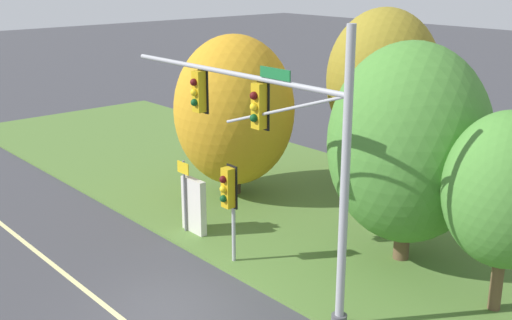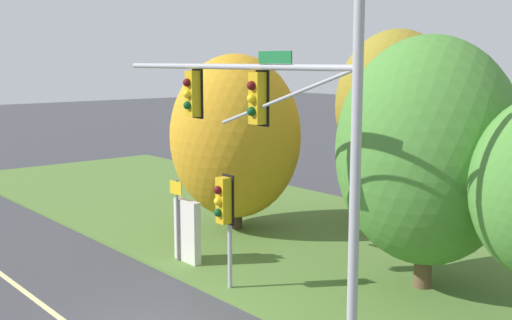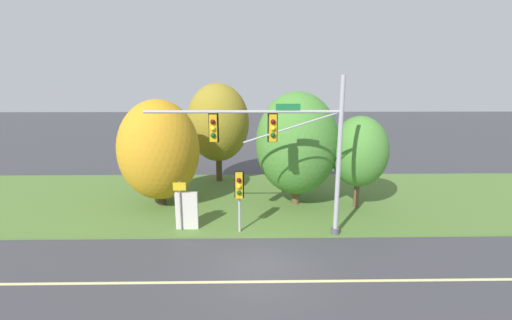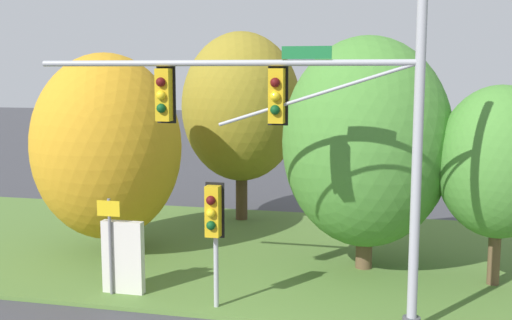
# 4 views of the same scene
# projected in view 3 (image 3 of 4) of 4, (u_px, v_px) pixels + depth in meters

# --- Properties ---
(ground_plane) EXTENTS (160.00, 160.00, 0.00)m
(ground_plane) POSITION_uv_depth(u_px,v_px,m) (261.00, 265.00, 13.92)
(ground_plane) COLOR #3D3D42
(lane_stripe) EXTENTS (36.00, 0.16, 0.01)m
(lane_stripe) POSITION_uv_depth(u_px,v_px,m) (262.00, 282.00, 12.75)
(lane_stripe) COLOR beige
(lane_stripe) RESTS_ON ground
(grass_verge) EXTENTS (48.00, 11.50, 0.10)m
(grass_verge) POSITION_uv_depth(u_px,v_px,m) (257.00, 198.00, 21.96)
(grass_verge) COLOR #517533
(grass_verge) RESTS_ON ground
(traffic_signal_mast) EXTENTS (9.06, 0.49, 7.52)m
(traffic_signal_mast) POSITION_uv_depth(u_px,v_px,m) (286.00, 142.00, 15.60)
(traffic_signal_mast) COLOR #9EA0A5
(traffic_signal_mast) RESTS_ON grass_verge
(pedestrian_signal_near_kerb) EXTENTS (0.46, 0.55, 3.10)m
(pedestrian_signal_near_kerb) POSITION_uv_depth(u_px,v_px,m) (239.00, 189.00, 16.24)
(pedestrian_signal_near_kerb) COLOR #9EA0A5
(pedestrian_signal_near_kerb) RESTS_ON grass_verge
(route_sign_post) EXTENTS (0.62, 0.08, 2.51)m
(route_sign_post) POSITION_uv_depth(u_px,v_px,m) (180.00, 200.00, 16.72)
(route_sign_post) COLOR slate
(route_sign_post) RESTS_ON grass_verge
(tree_nearest_road) EXTENTS (4.68, 4.68, 6.30)m
(tree_nearest_road) POSITION_uv_depth(u_px,v_px,m) (159.00, 150.00, 19.94)
(tree_nearest_road) COLOR #423021
(tree_nearest_road) RESTS_ON grass_verge
(tree_left_of_mast) EXTENTS (4.54, 4.54, 7.21)m
(tree_left_of_mast) POSITION_uv_depth(u_px,v_px,m) (218.00, 123.00, 24.92)
(tree_left_of_mast) COLOR #4C3823
(tree_left_of_mast) RESTS_ON grass_verge
(tree_behind_signpost) EXTENTS (4.83, 4.83, 6.73)m
(tree_behind_signpost) POSITION_uv_depth(u_px,v_px,m) (297.00, 144.00, 20.09)
(tree_behind_signpost) COLOR brown
(tree_behind_signpost) RESTS_ON grass_verge
(tree_mid_verge) EXTENTS (3.26, 3.26, 5.38)m
(tree_mid_verge) POSITION_uv_depth(u_px,v_px,m) (359.00, 152.00, 19.58)
(tree_mid_verge) COLOR brown
(tree_mid_verge) RESTS_ON grass_verge
(info_kiosk) EXTENTS (1.10, 0.24, 1.90)m
(info_kiosk) POSITION_uv_depth(u_px,v_px,m) (187.00, 211.00, 17.04)
(info_kiosk) COLOR beige
(info_kiosk) RESTS_ON grass_verge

